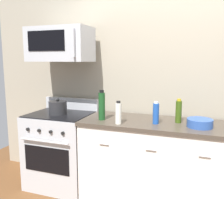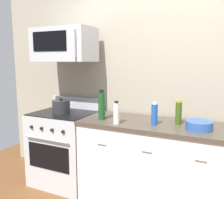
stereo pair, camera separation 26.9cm
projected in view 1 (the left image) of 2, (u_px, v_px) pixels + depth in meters
The scene contains 10 objects.
back_wall at pixel (185, 79), 2.84m from camera, with size 5.19×0.10×2.70m, color #9E937F.
counter_unit at pixel (179, 166), 2.60m from camera, with size 2.10×0.66×0.92m.
range_oven at pixel (62, 149), 3.08m from camera, with size 0.76×0.69×1.07m.
microwave at pixel (60, 45), 2.92m from camera, with size 0.74×0.44×0.40m.
bottle_soda_blue at pixel (156, 113), 2.51m from camera, with size 0.06×0.06×0.23m.
bottle_olive_oil at pixel (179, 111), 2.56m from camera, with size 0.06×0.06×0.25m.
bottle_vinegar_white at pixel (118, 113), 2.51m from camera, with size 0.06×0.06×0.24m.
bottle_wine_green at pixel (102, 106), 2.68m from camera, with size 0.07×0.07×0.33m.
bowl_blue_mixing at pixel (200, 123), 2.40m from camera, with size 0.25×0.25×0.08m.
stockpot at pixel (58, 108), 2.95m from camera, with size 0.22×0.22×0.19m.
Camera 1 is at (0.17, -2.55, 1.57)m, focal length 39.42 mm.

